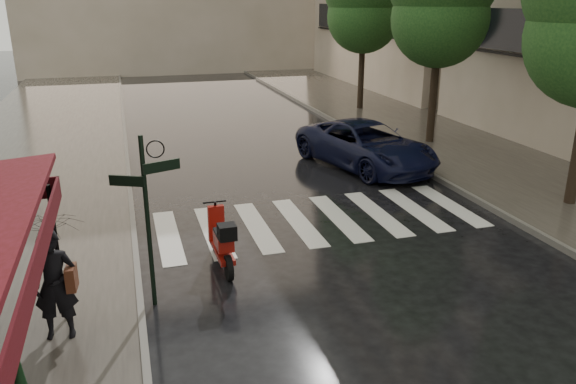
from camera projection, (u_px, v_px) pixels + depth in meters
sidewalk_near at (26, 174)px, 17.31m from camera, size 6.00×60.00×0.12m
sidewalk_far at (447, 141)px, 21.27m from camera, size 5.50×60.00×0.12m
curb_near at (128, 166)px, 18.13m from camera, size 0.12×60.00×0.16m
curb_far at (379, 146)px, 20.52m from camera, size 0.12×60.00×0.16m
crosswalk at (319, 219)px, 13.90m from camera, size 7.85×3.20×0.01m
signpost at (147, 209)px, 9.46m from camera, size 1.17×0.29×3.10m
pedestrian_with_umbrella at (48, 239)px, 8.36m from camera, size 1.15×1.17×2.53m
scooter at (222, 242)px, 11.28m from camera, size 0.48×1.82×1.20m
parked_car at (366, 145)px, 18.06m from camera, size 3.71×5.66×1.45m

